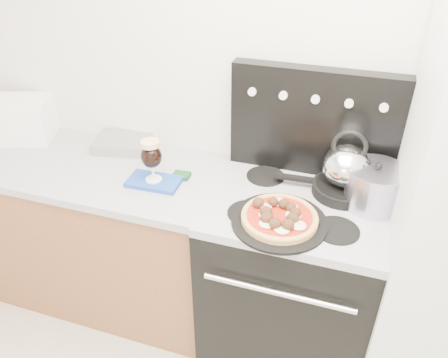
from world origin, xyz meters
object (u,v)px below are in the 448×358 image
at_px(skillet, 342,189).
at_px(base_cabinet, 96,233).
at_px(beer_glass, 152,161).
at_px(tea_kettle, 347,163).
at_px(oven_mitt, 154,182).
at_px(stock_pot, 374,188).
at_px(pizza_pan, 279,221).
at_px(stove_body, 289,280).
at_px(pizza, 280,216).
at_px(toaster_oven, 19,119).

bearing_deg(skillet, base_cabinet, -175.83).
height_order(beer_glass, tea_kettle, tea_kettle).
xyz_separation_m(oven_mitt, skillet, (0.84, 0.16, 0.03)).
bearing_deg(stock_pot, beer_glass, -173.35).
height_order(beer_glass, pizza_pan, beer_glass).
bearing_deg(tea_kettle, stove_body, -144.77).
bearing_deg(tea_kettle, pizza, -126.40).
xyz_separation_m(pizza, tea_kettle, (0.22, 0.29, 0.12)).
relative_size(base_cabinet, tea_kettle, 6.58).
bearing_deg(tea_kettle, toaster_oven, 179.31).
height_order(base_cabinet, tea_kettle, tea_kettle).
xyz_separation_m(stove_body, tea_kettle, (0.17, 0.12, 0.64)).
bearing_deg(stove_body, stock_pot, 13.63).
height_order(base_cabinet, pizza, pizza).
xyz_separation_m(base_cabinet, tea_kettle, (1.28, 0.09, 0.65)).
relative_size(beer_glass, pizza_pan, 0.53).
bearing_deg(oven_mitt, skillet, 10.68).
bearing_deg(beer_glass, tea_kettle, 10.68).
bearing_deg(pizza_pan, toaster_oven, 167.57).
relative_size(base_cabinet, stock_pot, 6.16).
relative_size(oven_mitt, pizza, 0.80).
bearing_deg(beer_glass, oven_mitt, 0.00).
distance_m(stove_body, toaster_oven, 1.68).
height_order(stove_body, toaster_oven, toaster_oven).
distance_m(pizza, tea_kettle, 0.38).
distance_m(base_cabinet, toaster_oven, 0.75).
relative_size(beer_glass, skillet, 0.79).
relative_size(toaster_oven, pizza_pan, 0.88).
relative_size(pizza, stock_pot, 1.31).
xyz_separation_m(base_cabinet, toaster_oven, (-0.46, 0.14, 0.58)).
bearing_deg(oven_mitt, base_cabinet, 171.52).
height_order(stove_body, pizza_pan, pizza_pan).
bearing_deg(stove_body, base_cabinet, 178.70).
xyz_separation_m(toaster_oven, stock_pot, (1.87, -0.09, -0.00)).
bearing_deg(pizza, tea_kettle, 52.76).
height_order(skillet, stock_pot, stock_pot).
distance_m(pizza, skillet, 0.36).
relative_size(tea_kettle, stock_pot, 0.94).
bearing_deg(toaster_oven, pizza, -31.58).
xyz_separation_m(beer_glass, stock_pot, (0.97, 0.11, -0.02)).
xyz_separation_m(tea_kettle, stock_pot, (0.13, -0.05, -0.07)).
bearing_deg(skillet, oven_mitt, -169.32).
relative_size(base_cabinet, skillet, 5.52).
xyz_separation_m(toaster_oven, pizza, (1.52, -0.34, -0.05)).
bearing_deg(stock_pot, toaster_oven, 177.17).
height_order(toaster_oven, pizza, toaster_oven).
xyz_separation_m(base_cabinet, stock_pot, (1.40, 0.05, 0.58)).
height_order(pizza, tea_kettle, tea_kettle).
xyz_separation_m(toaster_oven, oven_mitt, (0.90, -0.20, -0.10)).
bearing_deg(pizza_pan, beer_glass, 168.12).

